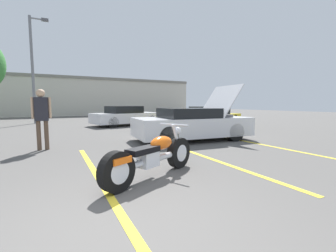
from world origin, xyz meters
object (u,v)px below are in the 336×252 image
(motorcycle, at_px, (153,157))
(show_car_hood_open, at_px, (193,124))
(parked_car_left_row, at_px, (126,116))
(parked_car_right_row, at_px, (211,117))
(spectator_by_show_car, at_px, (42,114))
(light_pole, at_px, (34,65))

(motorcycle, height_order, show_car_hood_open, show_car_hood_open)
(parked_car_left_row, height_order, parked_car_right_row, parked_car_left_row)
(show_car_hood_open, bearing_deg, parked_car_right_row, 49.36)
(parked_car_left_row, distance_m, parked_car_right_row, 5.30)
(motorcycle, bearing_deg, spectator_by_show_car, 90.51)
(motorcycle, distance_m, parked_car_left_row, 10.49)
(parked_car_left_row, bearing_deg, show_car_hood_open, -97.47)
(parked_car_left_row, bearing_deg, motorcycle, -115.92)
(light_pole, distance_m, motorcycle, 15.01)
(show_car_hood_open, height_order, parked_car_left_row, show_car_hood_open)
(parked_car_left_row, relative_size, parked_car_right_row, 1.03)
(motorcycle, distance_m, show_car_hood_open, 4.54)
(motorcycle, xyz_separation_m, show_car_hood_open, (3.07, 3.34, 0.21))
(light_pole, distance_m, show_car_hood_open, 12.84)
(parked_car_right_row, bearing_deg, motorcycle, -154.79)
(motorcycle, relative_size, parked_car_left_row, 0.48)
(light_pole, xyz_separation_m, show_car_hood_open, (5.69, -11.00, -3.38))
(light_pole, distance_m, parked_car_right_row, 12.40)
(motorcycle, bearing_deg, parked_car_left_row, 50.07)
(motorcycle, relative_size, parked_car_right_row, 0.49)
(light_pole, bearing_deg, show_car_hood_open, -62.64)
(parked_car_right_row, height_order, spectator_by_show_car, spectator_by_show_car)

